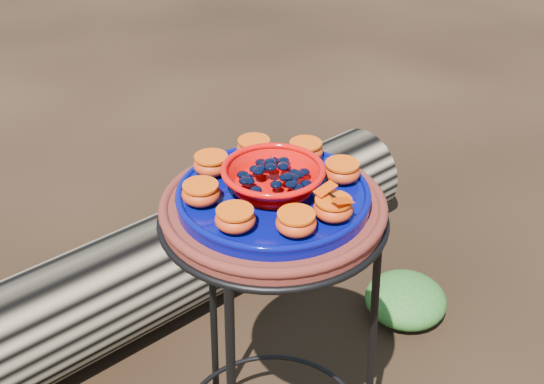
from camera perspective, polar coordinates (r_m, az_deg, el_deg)
plant_stand at (r=1.42m, az=0.09°, el=-13.83°), size 0.44×0.44×0.70m
terracotta_saucer at (r=1.18m, az=0.10°, el=-1.48°), size 0.39×0.39×0.03m
cobalt_plate at (r=1.16m, az=0.10°, el=-0.39°), size 0.33×0.33×0.02m
red_bowl at (r=1.15m, az=0.10°, el=1.04°), size 0.17×0.17×0.05m
glass_gems at (r=1.13m, az=0.10°, el=2.51°), size 0.13×0.13×0.02m
orange_half_0 at (r=1.09m, az=5.13°, el=-1.40°), size 0.06×0.06×0.04m
orange_half_1 at (r=1.18m, az=5.86°, el=1.70°), size 0.06×0.06×0.04m
orange_half_2 at (r=1.24m, az=2.83°, el=3.45°), size 0.06×0.06×0.04m
orange_half_3 at (r=1.25m, az=-1.52°, el=3.68°), size 0.06×0.06×0.04m
orange_half_4 at (r=1.20m, az=-5.10°, el=2.29°), size 0.06×0.06×0.04m
orange_half_5 at (r=1.12m, az=-5.96°, el=-0.13°), size 0.06×0.06×0.04m
orange_half_6 at (r=1.06m, az=-3.10°, el=-2.29°), size 0.06×0.06×0.04m
orange_half_7 at (r=1.05m, az=2.03°, el=-2.61°), size 0.06×0.06×0.04m
butterfly at (r=1.07m, az=5.19°, el=-0.32°), size 0.08×0.05×0.01m
driftwood_log at (r=2.01m, az=-7.64°, el=-5.49°), size 1.58×0.44×0.30m
foliage_right at (r=2.03m, az=11.12°, el=-8.71°), size 0.24×0.24×0.12m
foliage_back at (r=1.96m, az=-18.19°, el=-10.72°), size 0.33×0.33×0.17m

